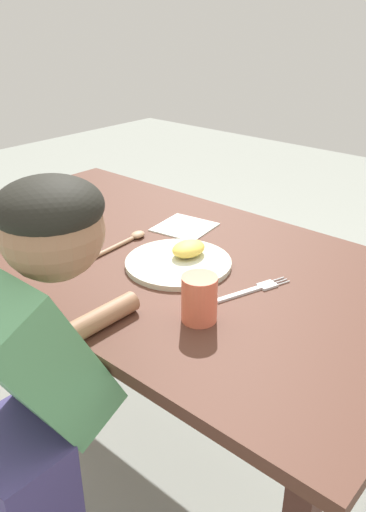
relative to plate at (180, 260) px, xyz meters
name	(u,v)px	position (x,y,z in m)	size (l,w,h in m)	color
ground_plane	(162,449)	(-0.10, 0.02, -0.75)	(8.00, 8.00, 0.00)	gray
dining_table	(158,276)	(-0.10, 0.02, -0.09)	(1.48, 0.81, 0.74)	#4E2D21
plate	(180,260)	(0.00, 0.00, 0.00)	(0.27, 0.27, 0.05)	beige
fork	(254,289)	(0.22, 0.01, -0.01)	(0.08, 0.20, 0.01)	silver
spoon	(127,240)	(-0.20, 0.00, 0.00)	(0.04, 0.21, 0.02)	tan
drinking_cup	(199,299)	(0.20, -0.17, 0.04)	(0.08, 0.08, 0.10)	#EC6C4F
person	(36,429)	(0.07, -0.51, -0.16)	(0.22, 0.41, 1.08)	#40386F
napkin	(185,227)	(-0.15, 0.19, -0.01)	(0.16, 0.16, 0.00)	white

